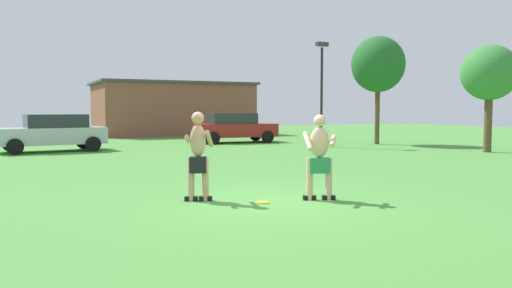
# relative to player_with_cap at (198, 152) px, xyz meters

# --- Properties ---
(ground_plane) EXTENTS (80.00, 80.00, 0.00)m
(ground_plane) POSITION_rel_player_with_cap_xyz_m (1.11, -0.77, -0.97)
(ground_plane) COLOR #4C8E3D
(player_with_cap) EXTENTS (0.72, 0.73, 1.76)m
(player_with_cap) POSITION_rel_player_with_cap_xyz_m (0.00, 0.00, 0.00)
(player_with_cap) COLOR black
(player_with_cap) RESTS_ON ground_plane
(player_in_green) EXTENTS (0.80, 0.73, 1.69)m
(player_in_green) POSITION_rel_player_with_cap_xyz_m (2.19, -0.94, -0.07)
(player_in_green) COLOR black
(player_in_green) RESTS_ON ground_plane
(frisbee) EXTENTS (0.25, 0.25, 0.03)m
(frisbee) POSITION_rel_player_with_cap_xyz_m (1.03, -0.75, -0.96)
(frisbee) COLOR yellow
(frisbee) RESTS_ON ground_plane
(car_red_near_post) EXTENTS (4.41, 2.27, 1.58)m
(car_red_near_post) POSITION_rel_player_with_cap_xyz_m (7.35, 15.54, -0.15)
(car_red_near_post) COLOR maroon
(car_red_near_post) RESTS_ON ground_plane
(car_silver_mid_lot) EXTENTS (4.47, 2.40, 1.58)m
(car_silver_mid_lot) POSITION_rel_player_with_cap_xyz_m (-1.87, 13.59, -0.15)
(car_silver_mid_lot) COLOR silver
(car_silver_mid_lot) RESTS_ON ground_plane
(lamp_post) EXTENTS (0.60, 0.24, 4.97)m
(lamp_post) POSITION_rel_player_with_cap_xyz_m (9.93, 10.97, 2.14)
(lamp_post) COLOR black
(lamp_post) RESTS_ON ground_plane
(outbuilding_behind_lot) EXTENTS (10.73, 7.20, 3.67)m
(outbuilding_behind_lot) POSITION_rel_player_with_cap_xyz_m (6.80, 25.87, 0.87)
(outbuilding_behind_lot) COLOR brown
(outbuilding_behind_lot) RESTS_ON ground_plane
(tree_left_field) EXTENTS (2.29, 2.29, 4.46)m
(tree_left_field) POSITION_rel_player_with_cap_xyz_m (14.56, 5.41, 2.30)
(tree_left_field) COLOR brown
(tree_left_field) RESTS_ON ground_plane
(tree_right_field) EXTENTS (2.71, 2.71, 5.51)m
(tree_right_field) POSITION_rel_player_with_cap_xyz_m (13.49, 11.24, 3.09)
(tree_right_field) COLOR brown
(tree_right_field) RESTS_ON ground_plane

